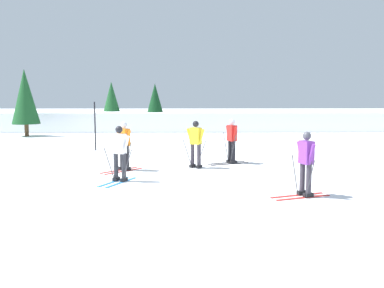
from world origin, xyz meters
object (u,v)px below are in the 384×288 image
(skier_white, at_px, (119,152))
(conifer_far_left, at_px, (155,103))
(skier_purple, at_px, (306,162))
(skier_orange, at_px, (124,145))
(skier_yellow, at_px, (196,143))
(skier_red, at_px, (232,140))
(trail_marker_pole, at_px, (95,126))
(conifer_far_centre, at_px, (112,102))
(conifer_far_right, at_px, (25,97))

(skier_white, height_order, conifer_far_left, conifer_far_left)
(skier_purple, relative_size, skier_white, 1.00)
(skier_orange, xyz_separation_m, conifer_far_left, (-0.06, 15.57, 1.02))
(skier_yellow, bearing_deg, skier_red, 35.99)
(skier_purple, bearing_deg, conifer_far_left, 105.41)
(skier_orange, relative_size, trail_marker_pole, 0.75)
(skier_purple, relative_size, conifer_far_left, 0.51)
(skier_white, relative_size, conifer_far_centre, 0.49)
(skier_red, relative_size, conifer_far_centre, 0.49)
(skier_white, xyz_separation_m, conifer_far_left, (-0.19, 17.43, 1.02))
(conifer_far_centre, bearing_deg, conifer_far_left, -22.12)
(trail_marker_pole, xyz_separation_m, conifer_far_centre, (-1.26, 11.72, 0.90))
(skier_purple, xyz_separation_m, skier_yellow, (-2.78, 4.24, -0.00))
(skier_purple, xyz_separation_m, conifer_far_left, (-5.34, 19.37, 1.02))
(conifer_far_right, bearing_deg, conifer_far_centre, 49.12)
(skier_yellow, bearing_deg, skier_white, -135.88)
(skier_yellow, distance_m, conifer_far_left, 15.38)
(skier_purple, xyz_separation_m, skier_orange, (-5.28, 3.80, 0.00))
(skier_yellow, relative_size, trail_marker_pole, 0.75)
(trail_marker_pole, relative_size, conifer_far_centre, 0.65)
(trail_marker_pole, height_order, conifer_far_left, conifer_far_left)
(conifer_far_left, xyz_separation_m, conifer_far_centre, (-3.32, 1.35, 0.10))
(conifer_far_left, xyz_separation_m, conifer_far_right, (-7.75, -3.77, 0.52))
(conifer_far_left, bearing_deg, skier_white, -89.38)
(skier_white, xyz_separation_m, conifer_far_centre, (-3.50, 18.78, 1.13))
(conifer_far_right, bearing_deg, skier_purple, -50.02)
(conifer_far_centre, bearing_deg, skier_purple, -67.32)
(conifer_far_right, bearing_deg, conifer_far_left, 25.93)
(skier_white, bearing_deg, trail_marker_pole, 107.61)
(conifer_far_right, height_order, conifer_far_centre, conifer_far_right)
(skier_purple, relative_size, trail_marker_pole, 0.75)
(skier_orange, height_order, skier_red, same)
(skier_red, height_order, conifer_far_centre, conifer_far_centre)
(skier_white, xyz_separation_m, skier_yellow, (2.37, 2.30, -0.00))
(skier_yellow, xyz_separation_m, conifer_far_right, (-10.30, 11.37, 1.54))
(conifer_far_left, bearing_deg, conifer_far_right, -154.07)
(skier_purple, bearing_deg, skier_yellow, 123.31)
(skier_red, distance_m, conifer_far_left, 14.70)
(skier_white, xyz_separation_m, conifer_far_right, (-7.93, 13.67, 1.54))
(trail_marker_pole, bearing_deg, conifer_far_centre, 96.15)
(skier_orange, distance_m, skier_red, 4.17)
(skier_orange, relative_size, skier_red, 1.00)
(skier_red, bearing_deg, conifer_far_centre, 115.21)
(skier_orange, distance_m, trail_marker_pole, 5.62)
(conifer_far_left, height_order, conifer_far_right, conifer_far_right)
(skier_yellow, xyz_separation_m, trail_marker_pole, (-4.61, 4.77, 0.23))
(conifer_far_left, bearing_deg, skier_purple, -74.59)
(skier_red, bearing_deg, skier_purple, -75.30)
(trail_marker_pole, distance_m, conifer_far_right, 8.81)
(conifer_far_left, bearing_deg, skier_red, -74.32)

